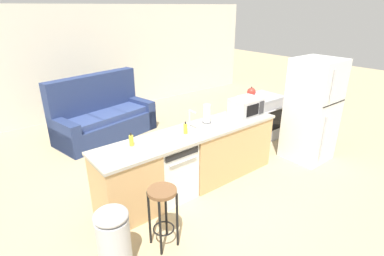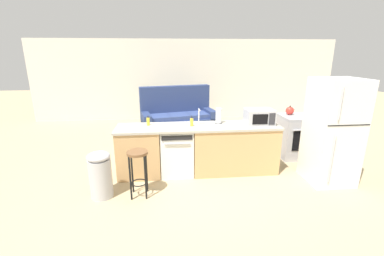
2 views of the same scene
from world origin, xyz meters
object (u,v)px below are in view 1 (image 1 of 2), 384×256
at_px(couch, 102,118).
at_px(trash_bin, 114,239).
at_px(stove_range, 260,117).
at_px(kettle, 251,92).
at_px(microwave, 246,107).
at_px(paper_towel_roll, 207,114).
at_px(refrigerator, 312,111).
at_px(dishwasher, 170,169).
at_px(dish_soap_bottle, 131,140).
at_px(bar_stool, 163,206).
at_px(soap_bottle, 185,129).

bearing_deg(couch, trash_bin, -111.28).
relative_size(stove_range, kettle, 4.39).
bearing_deg(microwave, paper_towel_roll, 169.15).
bearing_deg(trash_bin, microwave, 14.96).
distance_m(microwave, trash_bin, 2.88).
height_order(refrigerator, trash_bin, refrigerator).
relative_size(dishwasher, stove_range, 0.93).
height_order(dish_soap_bottle, bar_stool, dish_soap_bottle).
distance_m(microwave, couch, 3.08).
distance_m(paper_towel_roll, soap_bottle, 0.54).
bearing_deg(dish_soap_bottle, bar_stool, -97.68).
bearing_deg(bar_stool, refrigerator, 3.64).
relative_size(paper_towel_roll, dish_soap_bottle, 1.60).
xyz_separation_m(kettle, couch, (-2.31, 1.99, -0.59)).
relative_size(stove_range, couch, 0.42).
distance_m(refrigerator, soap_bottle, 2.39).
bearing_deg(stove_range, bar_stool, -157.96).
distance_m(dish_soap_bottle, couch, 2.69).
xyz_separation_m(dishwasher, soap_bottle, (0.28, 0.00, 0.55)).
distance_m(soap_bottle, dish_soap_bottle, 0.79).
bearing_deg(trash_bin, stove_range, 18.56).
relative_size(microwave, bar_stool, 0.68).
bearing_deg(soap_bottle, dishwasher, -179.74).
relative_size(refrigerator, dish_soap_bottle, 10.10).
height_order(dishwasher, bar_stool, dishwasher).
bearing_deg(kettle, bar_stool, -154.85).
bearing_deg(couch, soap_bottle, -86.75).
bearing_deg(paper_towel_roll, dishwasher, -170.17).
xyz_separation_m(dish_soap_bottle, trash_bin, (-0.70, -0.84, -0.59)).
bearing_deg(stove_range, trash_bin, -161.44).
relative_size(dish_soap_bottle, couch, 0.08).
xyz_separation_m(kettle, bar_stool, (-3.05, -1.43, -0.45)).
bearing_deg(dish_soap_bottle, soap_bottle, -8.59).
xyz_separation_m(microwave, soap_bottle, (-1.24, 0.00, -0.07)).
xyz_separation_m(refrigerator, kettle, (-0.17, 1.23, 0.10)).
relative_size(paper_towel_roll, kettle, 1.38).
height_order(microwave, bar_stool, microwave).
bearing_deg(couch, microwave, -62.52).
relative_size(dishwasher, refrigerator, 0.47).
bearing_deg(microwave, soap_bottle, 179.88).
bearing_deg(stove_range, soap_bottle, -166.74).
bearing_deg(refrigerator, microwave, 153.16).
height_order(soap_bottle, trash_bin, soap_bottle).
bearing_deg(paper_towel_roll, dish_soap_bottle, -179.18).
bearing_deg(trash_bin, soap_bottle, 26.26).
distance_m(stove_range, couch, 3.26).
xyz_separation_m(microwave, trash_bin, (-2.71, -0.72, -0.66)).
bearing_deg(trash_bin, bar_stool, -2.78).
bearing_deg(microwave, dish_soap_bottle, 176.59).
bearing_deg(trash_bin, kettle, 21.15).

